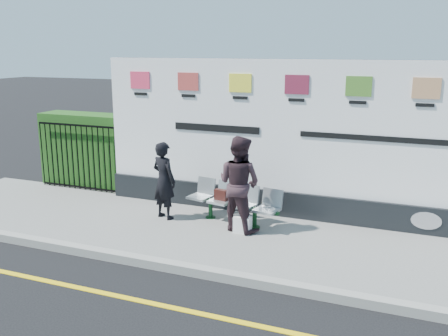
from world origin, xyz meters
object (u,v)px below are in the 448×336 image
(woman_left, at_px, (164,180))
(woman_right, at_px, (239,184))
(billboard, at_px, (296,151))
(bench, at_px, (232,212))

(woman_left, height_order, woman_right, woman_right)
(billboard, height_order, bench, billboard)
(bench, bearing_deg, billboard, 50.54)
(woman_right, bearing_deg, billboard, -108.98)
(woman_right, bearing_deg, bench, -34.22)
(billboard, bearing_deg, woman_left, -155.77)
(bench, bearing_deg, woman_left, -158.67)
(billboard, xyz_separation_m, woman_left, (-2.28, -1.03, -0.55))
(woman_left, distance_m, woman_right, 1.55)
(woman_left, relative_size, woman_right, 0.87)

